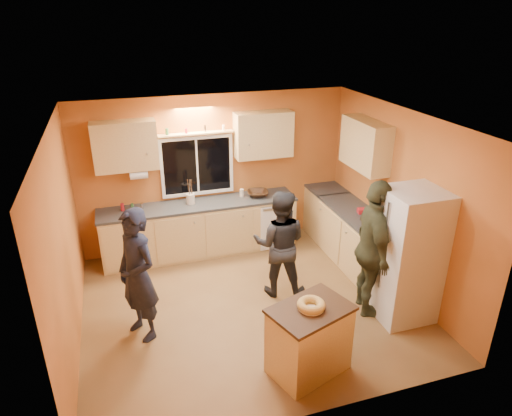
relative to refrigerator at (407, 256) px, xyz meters
name	(u,v)px	position (x,y,z in m)	size (l,w,h in m)	color
ground	(250,304)	(-1.89, 0.80, -0.90)	(4.50, 4.50, 0.00)	brown
room_shell	(249,186)	(-1.77, 1.21, 0.72)	(4.54, 4.04, 2.61)	#CC7434
back_counter	(221,225)	(-1.88, 2.50, -0.45)	(4.23, 0.62, 0.90)	tan
right_counter	(358,241)	(0.06, 1.30, -0.45)	(0.62, 1.84, 0.90)	tan
refrigerator	(407,256)	(0.00, 0.00, 0.00)	(0.72, 0.70, 1.80)	silver
island	(309,339)	(-1.62, -0.60, -0.47)	(1.03, 0.85, 0.85)	tan
bundt_pastry	(311,305)	(-1.62, -0.60, 0.00)	(0.31, 0.31, 0.09)	tan
person_left	(138,275)	(-3.36, 0.62, -0.03)	(0.63, 0.41, 1.73)	black
person_center	(280,244)	(-1.39, 0.99, -0.11)	(0.77, 0.60, 1.59)	black
person_right	(373,250)	(-0.39, 0.20, 0.05)	(1.11, 0.46, 1.90)	#313421
mixing_bowl	(258,193)	(-1.22, 2.53, 0.04)	(0.36, 0.36, 0.09)	#311C10
utensil_crock	(191,199)	(-2.37, 2.54, 0.09)	(0.14, 0.14, 0.17)	beige
potted_plant	(390,225)	(0.10, 0.60, 0.14)	(0.26, 0.22, 0.29)	gray
red_box	(363,211)	(0.12, 1.36, 0.04)	(0.16, 0.12, 0.07)	#A71923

